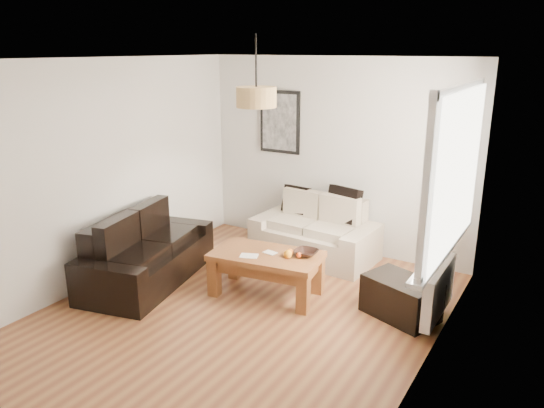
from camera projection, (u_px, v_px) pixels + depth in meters
The scene contains 21 objects.
floor at pixel (243, 312), 5.54m from camera, with size 4.50×4.50×0.00m, color brown.
ceiling at pixel (238, 59), 4.79m from camera, with size 3.80×4.50×0.00m, color white, non-canonical shape.
wall_back at pixel (335, 156), 7.01m from camera, with size 3.80×0.04×2.60m, color silver, non-canonical shape.
wall_front at pixel (41, 277), 3.32m from camera, with size 3.80×0.04×2.60m, color silver, non-canonical shape.
wall_left at pixel (107, 172), 6.11m from camera, with size 0.04×4.50×2.60m, color silver, non-canonical shape.
wall_right at pixel (434, 228), 4.23m from camera, with size 0.04×4.50×2.60m, color silver, non-canonical shape.
window_bay at pixel (455, 172), 4.82m from camera, with size 0.14×1.90×1.60m, color white, non-canonical shape.
radiator at pixel (439, 291), 5.19m from camera, with size 0.10×0.90×0.52m, color white.
poster at pixel (280, 122), 7.29m from camera, with size 0.62×0.04×0.87m, color black, non-canonical shape.
pendant_shade at pixel (256, 97), 5.15m from camera, with size 0.40×0.40×0.20m, color tan.
loveseat_cream at pixel (315, 229), 6.91m from camera, with size 1.59×0.87×0.79m, color #B8AD94, non-canonical shape.
sofa_leather at pixel (147, 250), 6.21m from camera, with size 1.81×0.88×0.78m, color black, non-canonical shape.
coffee_table at pixel (266, 274), 5.89m from camera, with size 1.22×0.66×0.50m, color brown, non-canonical shape.
ottoman at pixel (401, 298), 5.41m from camera, with size 0.73×0.47×0.42m, color black.
cushion_left at pixel (296, 200), 7.18m from camera, with size 0.37×0.12×0.37m, color black.
cushion_right at pixel (343, 204), 6.82m from camera, with size 0.46×0.14×0.46m, color black.
fruit_bowl at pixel (306, 253), 5.75m from camera, with size 0.26×0.26×0.06m, color black.
orange_a at pixel (288, 254), 5.69m from camera, with size 0.10×0.10×0.10m, color orange.
orange_b at pixel (299, 255), 5.67m from camera, with size 0.06×0.06×0.06m, color #DB4812.
orange_c at pixel (290, 252), 5.75m from camera, with size 0.07×0.07×0.07m, color orange.
papers at pixel (249, 256), 5.74m from camera, with size 0.20×0.14×0.01m, color silver.
Camera 1 is at (2.84, -4.10, 2.70)m, focal length 34.47 mm.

